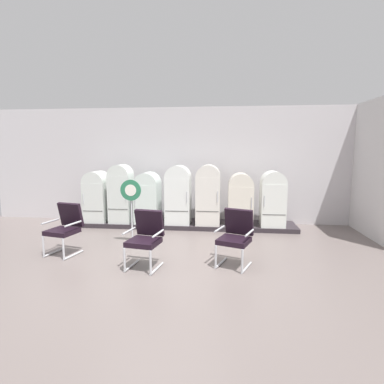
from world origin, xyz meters
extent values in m
cube|color=slate|center=(0.00, 0.00, -0.03)|extent=(12.00, 10.00, 0.05)
cube|color=silver|center=(0.00, 3.66, 1.65)|extent=(11.76, 0.12, 3.30)
cube|color=#47443F|center=(0.00, 3.66, 2.95)|extent=(11.76, 0.07, 0.06)
cube|color=silver|center=(4.66, 2.50, 1.65)|extent=(0.12, 2.20, 3.30)
cube|color=#2F282D|center=(0.00, 3.02, 0.06)|extent=(6.10, 0.95, 0.12)
cube|color=silver|center=(-2.40, 2.92, 0.67)|extent=(0.60, 0.66, 1.10)
cylinder|color=silver|center=(-2.40, 2.92, 1.22)|extent=(0.60, 0.64, 0.60)
cube|color=#383838|center=(-2.40, 2.59, 0.47)|extent=(0.56, 0.01, 0.01)
cylinder|color=silver|center=(-2.64, 2.57, 0.80)|extent=(0.02, 0.02, 0.28)
cube|color=silver|center=(-1.69, 2.88, 0.77)|extent=(0.58, 0.58, 1.30)
cylinder|color=silver|center=(-1.69, 2.88, 1.41)|extent=(0.58, 0.57, 0.58)
cube|color=#383838|center=(-1.69, 2.59, 0.53)|extent=(0.54, 0.01, 0.01)
cylinder|color=silver|center=(-1.46, 2.57, 0.92)|extent=(0.02, 0.02, 0.28)
cube|color=silver|center=(-0.96, 2.94, 0.65)|extent=(0.64, 0.70, 1.06)
cylinder|color=silver|center=(-0.96, 2.94, 1.18)|extent=(0.64, 0.68, 0.64)
cube|color=#383838|center=(-0.96, 2.59, 0.46)|extent=(0.59, 0.01, 0.01)
cylinder|color=silver|center=(-1.22, 2.57, 0.78)|extent=(0.02, 0.02, 0.28)
cube|color=white|center=(-0.11, 2.88, 0.74)|extent=(0.66, 0.59, 1.25)
cylinder|color=white|center=(-0.11, 2.88, 1.36)|extent=(0.66, 0.58, 0.66)
cube|color=#383838|center=(-0.11, 2.59, 0.52)|extent=(0.61, 0.01, 0.01)
cylinder|color=silver|center=(0.17, 2.57, 0.89)|extent=(0.02, 0.02, 0.28)
cube|color=silver|center=(0.70, 2.89, 0.76)|extent=(0.63, 0.61, 1.28)
cylinder|color=silver|center=(0.70, 2.89, 1.40)|extent=(0.63, 0.60, 0.63)
cube|color=#383838|center=(0.70, 2.59, 0.53)|extent=(0.58, 0.01, 0.01)
cylinder|color=silver|center=(0.96, 2.57, 0.91)|extent=(0.02, 0.02, 0.28)
cube|color=silver|center=(1.56, 2.92, 0.64)|extent=(0.65, 0.66, 1.06)
cylinder|color=silver|center=(1.56, 2.92, 1.17)|extent=(0.65, 0.65, 0.65)
cube|color=#383838|center=(1.56, 2.59, 0.45)|extent=(0.60, 0.01, 0.01)
cylinder|color=silver|center=(1.82, 2.57, 0.77)|extent=(0.02, 0.02, 0.28)
cube|color=white|center=(2.39, 2.89, 0.68)|extent=(0.62, 0.61, 1.13)
cylinder|color=white|center=(2.39, 2.89, 1.25)|extent=(0.62, 0.60, 0.62)
cube|color=#383838|center=(2.39, 2.59, 0.48)|extent=(0.57, 0.01, 0.01)
cylinder|color=silver|center=(2.14, 2.57, 0.82)|extent=(0.02, 0.02, 0.28)
cylinder|color=silver|center=(-2.34, 0.56, 0.02)|extent=(0.16, 0.55, 0.04)
cylinder|color=silver|center=(-2.40, 0.31, 0.23)|extent=(0.05, 0.05, 0.42)
cylinder|color=silver|center=(-1.86, 0.45, 0.02)|extent=(0.16, 0.55, 0.04)
cylinder|color=silver|center=(-1.92, 0.20, 0.23)|extent=(0.05, 0.05, 0.42)
cube|color=black|center=(-2.10, 0.51, 0.48)|extent=(0.63, 0.61, 0.09)
cube|color=black|center=(-2.04, 0.77, 0.78)|extent=(0.55, 0.29, 0.50)
cylinder|color=silver|center=(-2.38, 0.57, 0.67)|extent=(0.14, 0.45, 0.04)
cylinder|color=silver|center=(-1.83, 0.45, 0.67)|extent=(0.14, 0.45, 0.04)
cylinder|color=silver|center=(1.08, 0.35, 0.02)|extent=(0.24, 0.53, 0.04)
cylinder|color=silver|center=(0.99, 0.11, 0.23)|extent=(0.05, 0.05, 0.42)
cylinder|color=silver|center=(1.54, 0.17, 0.02)|extent=(0.24, 0.53, 0.04)
cylinder|color=silver|center=(1.45, -0.07, 0.23)|extent=(0.05, 0.05, 0.42)
cube|color=black|center=(1.31, 0.26, 0.48)|extent=(0.67, 0.66, 0.09)
cube|color=black|center=(1.41, 0.51, 0.78)|extent=(0.56, 0.35, 0.50)
cylinder|color=silver|center=(1.05, 0.36, 0.67)|extent=(0.20, 0.44, 0.04)
cylinder|color=silver|center=(1.58, 0.16, 0.67)|extent=(0.20, 0.44, 0.04)
cylinder|color=silver|center=(-0.53, 0.04, 0.02)|extent=(0.14, 0.55, 0.04)
cylinder|color=silver|center=(-0.58, -0.21, 0.23)|extent=(0.05, 0.05, 0.42)
cylinder|color=silver|center=(-0.05, -0.04, 0.02)|extent=(0.14, 0.55, 0.04)
cylinder|color=silver|center=(-0.09, -0.30, 0.23)|extent=(0.05, 0.05, 0.42)
cube|color=black|center=(-0.29, 0.00, 0.48)|extent=(0.61, 0.59, 0.09)
cube|color=black|center=(-0.24, 0.26, 0.78)|extent=(0.55, 0.26, 0.50)
cylinder|color=silver|center=(-0.57, 0.05, 0.67)|extent=(0.12, 0.45, 0.04)
cylinder|color=silver|center=(-0.01, -0.05, 0.67)|extent=(0.12, 0.45, 0.04)
cylinder|color=#2D2D30|center=(-0.93, 1.38, 0.01)|extent=(0.32, 0.32, 0.03)
cylinder|color=silver|center=(-0.93, 1.38, 0.63)|extent=(0.04, 0.04, 1.19)
cylinder|color=#266E4A|center=(-0.93, 1.35, 1.22)|extent=(0.46, 0.02, 0.46)
cylinder|color=white|center=(-0.93, 1.34, 1.22)|extent=(0.26, 0.00, 0.26)
camera|label=1|loc=(1.12, -5.06, 2.12)|focal=28.27mm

